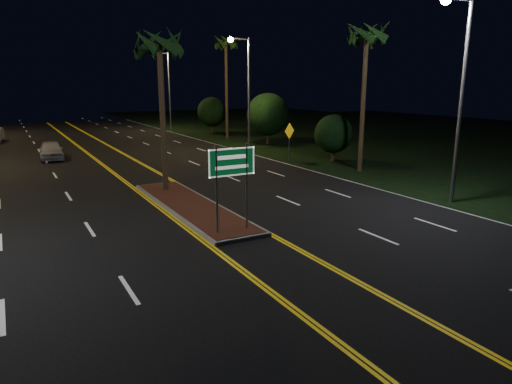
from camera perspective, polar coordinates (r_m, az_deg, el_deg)
ground at (r=14.58m, az=1.98°, el=-8.39°), size 120.00×120.00×0.00m
grass_right at (r=52.32m, az=16.27°, el=6.94°), size 40.00×110.00×0.01m
median_island at (r=20.56m, az=-8.13°, el=-1.75°), size 2.25×10.25×0.17m
highway_sign at (r=16.28m, az=-3.04°, el=2.73°), size 1.80×0.08×3.20m
streetlight_right_near at (r=22.26m, az=23.93°, el=12.92°), size 1.91×0.44×9.00m
streetlight_right_mid at (r=37.93m, az=-1.44°, el=13.76°), size 1.91×0.44×9.00m
streetlight_right_far at (r=56.41m, az=-11.20°, el=13.40°), size 1.91×0.44×9.00m
palm_median at (r=23.24m, az=-12.01°, el=17.72°), size 2.40×2.40×8.30m
palm_right_near at (r=29.23m, az=13.68°, el=18.54°), size 2.40×2.40×9.30m
palm_right_far at (r=46.21m, az=-3.79°, el=18.00°), size 2.40×2.40×10.30m
shrub_near at (r=32.97m, az=9.65°, el=7.18°), size 2.70×2.70×3.30m
shrub_mid at (r=41.41m, az=1.49°, el=9.68°), size 3.78×3.78×4.62m
shrub_far at (r=52.03m, az=-5.55°, el=9.95°), size 3.24×3.24×3.96m
car_near at (r=36.62m, az=-24.25°, el=4.96°), size 2.31×4.81×1.56m
warning_sign at (r=32.87m, az=4.19°, el=7.00°), size 1.05×0.46×2.69m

